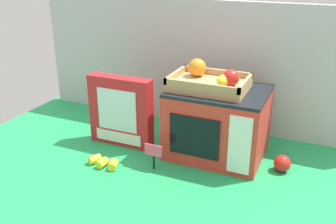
{
  "coord_description": "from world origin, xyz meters",
  "views": [
    {
      "loc": [
        0.53,
        -1.28,
        0.74
      ],
      "look_at": [
        -0.04,
        0.0,
        0.16
      ],
      "focal_mm": 40.71,
      "sensor_mm": 36.0,
      "label": 1
    }
  ],
  "objects_px": {
    "food_groups_crate": "(210,81)",
    "price_sign": "(153,153)",
    "cookie_set_box": "(121,111)",
    "loose_toy_apple": "(282,163)",
    "toy_microwave": "(218,122)",
    "loose_toy_banana": "(103,162)"
  },
  "relations": [
    {
      "from": "food_groups_crate",
      "to": "price_sign",
      "type": "xyz_separation_m",
      "value": [
        -0.14,
        -0.21,
        -0.23
      ]
    },
    {
      "from": "cookie_set_box",
      "to": "food_groups_crate",
      "type": "bearing_deg",
      "value": 11.25
    },
    {
      "from": "loose_toy_apple",
      "to": "toy_microwave",
      "type": "bearing_deg",
      "value": 172.43
    },
    {
      "from": "loose_toy_banana",
      "to": "toy_microwave",
      "type": "bearing_deg",
      "value": 36.84
    },
    {
      "from": "loose_toy_banana",
      "to": "cookie_set_box",
      "type": "bearing_deg",
      "value": 98.96
    },
    {
      "from": "loose_toy_banana",
      "to": "loose_toy_apple",
      "type": "height_order",
      "value": "loose_toy_apple"
    },
    {
      "from": "toy_microwave",
      "to": "loose_toy_apple",
      "type": "bearing_deg",
      "value": -7.57
    },
    {
      "from": "price_sign",
      "to": "loose_toy_banana",
      "type": "distance_m",
      "value": 0.2
    },
    {
      "from": "toy_microwave",
      "to": "loose_toy_banana",
      "type": "bearing_deg",
      "value": -143.16
    },
    {
      "from": "toy_microwave",
      "to": "loose_toy_apple",
      "type": "relative_size",
      "value": 5.85
    },
    {
      "from": "toy_microwave",
      "to": "loose_toy_apple",
      "type": "xyz_separation_m",
      "value": [
        0.26,
        -0.03,
        -0.1
      ]
    },
    {
      "from": "food_groups_crate",
      "to": "loose_toy_apple",
      "type": "xyz_separation_m",
      "value": [
        0.3,
        -0.03,
        -0.27
      ]
    },
    {
      "from": "food_groups_crate",
      "to": "cookie_set_box",
      "type": "height_order",
      "value": "food_groups_crate"
    },
    {
      "from": "toy_microwave",
      "to": "loose_toy_apple",
      "type": "distance_m",
      "value": 0.28
    },
    {
      "from": "price_sign",
      "to": "loose_toy_apple",
      "type": "distance_m",
      "value": 0.47
    },
    {
      "from": "cookie_set_box",
      "to": "loose_toy_apple",
      "type": "xyz_separation_m",
      "value": [
        0.65,
        0.04,
        -0.11
      ]
    },
    {
      "from": "food_groups_crate",
      "to": "cookie_set_box",
      "type": "xyz_separation_m",
      "value": [
        -0.35,
        -0.07,
        -0.15
      ]
    },
    {
      "from": "loose_toy_apple",
      "to": "price_sign",
      "type": "bearing_deg",
      "value": -158.17
    },
    {
      "from": "price_sign",
      "to": "toy_microwave",
      "type": "bearing_deg",
      "value": 49.94
    },
    {
      "from": "price_sign",
      "to": "loose_toy_apple",
      "type": "xyz_separation_m",
      "value": [
        0.44,
        0.18,
        -0.04
      ]
    },
    {
      "from": "loose_toy_banana",
      "to": "food_groups_crate",
      "type": "bearing_deg",
      "value": 39.31
    },
    {
      "from": "toy_microwave",
      "to": "loose_toy_banana",
      "type": "relative_size",
      "value": 2.74
    }
  ]
}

